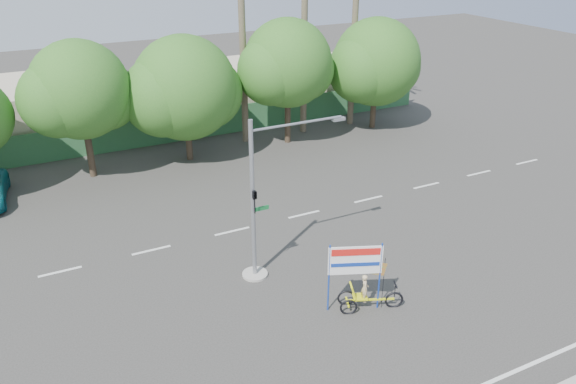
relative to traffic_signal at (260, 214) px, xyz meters
name	(u,v)px	position (x,y,z in m)	size (l,w,h in m)	color
ground	(354,311)	(2.20, -3.98, -2.92)	(120.00, 120.00, 0.00)	#33302D
fence	(188,126)	(2.20, 17.52, -1.92)	(38.00, 0.08, 2.00)	#336B3D
building_left	(24,114)	(-7.80, 22.02, -0.92)	(12.00, 8.00, 4.00)	beige
building_right	(266,86)	(10.20, 22.02, -1.12)	(14.00, 8.00, 3.60)	beige
tree_left	(79,93)	(-4.85, 14.02, 2.14)	(6.66, 5.60, 8.07)	#473828
tree_center	(184,91)	(1.14, 14.02, 1.55)	(7.62, 6.40, 7.85)	#473828
tree_right	(287,67)	(8.15, 14.02, 2.32)	(6.90, 5.80, 8.36)	#473828
tree_far_right	(376,65)	(15.15, 14.02, 1.73)	(7.38, 6.20, 7.94)	#473828
palm_short	(241,8)	(5.70, 15.52, 5.94)	(3.73, 3.79, 14.45)	#70604C
traffic_signal	(260,214)	(0.00, 0.00, 0.00)	(4.72, 1.10, 7.00)	gray
trike_billboard	(361,283)	(2.48, -3.94, -1.72)	(2.84, 1.39, 2.99)	black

